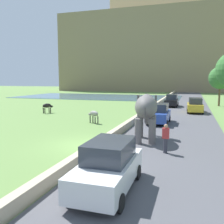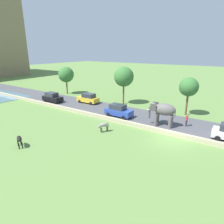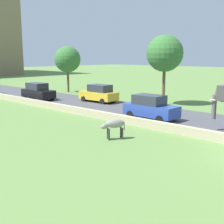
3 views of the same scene
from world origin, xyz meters
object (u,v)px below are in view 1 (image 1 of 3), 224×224
Objects in this scene: elephant at (146,110)px; car_blue at (159,114)px; cow_black at (47,106)px; person_beside_elephant at (166,138)px; car_yellow at (195,105)px; car_black at (172,101)px; cow_grey at (94,114)px; car_white at (108,166)px.

car_blue is at bearing 89.73° from elephant.
car_blue is at bearing -12.89° from cow_black.
car_yellow is at bearing 84.67° from person_beside_elephant.
car_black is at bearing 40.40° from cow_black.
person_beside_elephant is 1.21× the size of cow_grey.
elephant is 16.54m from cow_black.
car_blue is 2.96× the size of cow_grey.
car_white reaches higher than cow_grey.
cow_black is at bearing -161.76° from car_yellow.
elephant reaches higher than cow_black.
elephant is at bearing -35.60° from cow_black.
car_blue is at bearing -110.25° from car_yellow.
car_black is (-0.00, 14.51, 0.00)m from car_blue.
cow_black is at bearing 144.40° from elephant.
cow_grey is (-5.68, -16.10, -0.06)m from car_black.
car_white is (-1.50, -5.10, 0.03)m from person_beside_elephant.
elephant is 0.88× the size of car_yellow.
car_yellow is at bearing 69.75° from car_blue.
car_blue is (0.03, 6.53, -1.14)m from elephant.
car_black is at bearing 90.00° from car_blue.
car_yellow is 3.00× the size of cow_grey.
cow_black is (-16.59, -5.47, -0.06)m from car_yellow.
car_black is 2.86× the size of cow_black.
person_beside_elephant is at bearing -80.73° from car_blue.
cow_black is (-13.44, 17.35, -0.06)m from car_white.
car_white is at bearing -89.78° from elephant.
car_blue reaches higher than cow_grey.
person_beside_elephant is 9.30m from car_blue.
person_beside_elephant is 1.17× the size of cow_black.
person_beside_elephant is at bearing -86.38° from car_black.
car_blue is 1.00× the size of car_white.
car_white is 2.97× the size of cow_grey.
cow_grey is at bearing 114.13° from car_white.
car_blue is 9.11m from car_yellow.
cow_grey is at bearing 133.42° from person_beside_elephant.
car_blue and car_yellow have the same top height.
car_blue is 0.99× the size of car_yellow.
cow_grey is (-8.84, -10.13, -0.06)m from car_yellow.
car_white is at bearing -90.00° from car_blue.
person_beside_elephant reaches higher than cow_grey.
cow_grey is (-7.18, 7.59, -0.04)m from person_beside_elephant.
car_blue reaches higher than cow_black.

